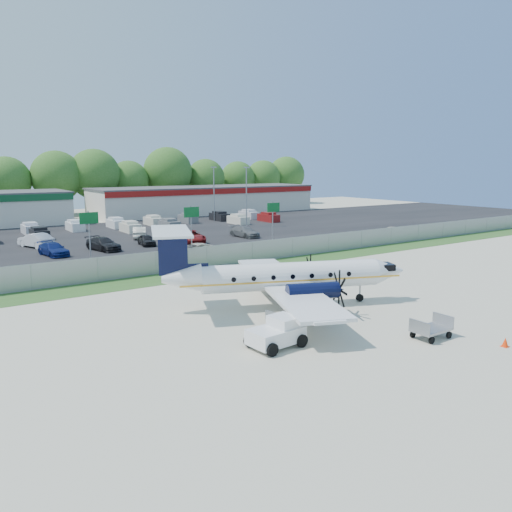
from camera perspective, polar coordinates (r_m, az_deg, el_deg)
ground at (r=34.84m, az=5.58°, el=-5.19°), size 170.00×170.00×0.00m
grass_verge at (r=44.44m, az=-4.36°, el=-1.76°), size 170.00×4.00×0.02m
access_road at (r=50.52m, az=-8.32°, el=-0.37°), size 170.00×8.00×0.02m
parking_lot at (r=69.80m, az=-15.91°, el=2.28°), size 170.00×32.00×0.02m
perimeter_fence at (r=45.96m, az=-5.62°, el=-0.12°), size 120.00×0.06×1.99m
building_east at (r=100.01m, az=-5.76°, el=6.44°), size 44.40×12.40×5.24m
sign_left at (r=50.81m, az=-18.53°, el=3.37°), size 1.80×0.26×5.00m
sign_mid at (r=54.79m, az=-7.39°, el=4.28°), size 1.80×0.26×5.00m
sign_right at (r=60.53m, az=1.97°, el=4.93°), size 1.80×0.26×5.00m
light_pole_ne at (r=76.20m, az=-1.10°, el=7.26°), size 0.90×0.35×9.09m
light_pole_se at (r=84.74m, az=-4.83°, el=7.53°), size 0.90×0.35×9.09m
tree_line at (r=102.46m, az=-21.98°, el=4.36°), size 112.00×6.00×14.00m
aircraft at (r=33.11m, az=3.39°, el=-2.31°), size 17.27×16.79×5.33m
pushback_tug at (r=26.18m, az=2.49°, el=-8.75°), size 2.97×2.24×1.53m
baggage_cart_near at (r=29.91m, az=2.94°, el=-6.93°), size 1.88×1.32×0.90m
baggage_cart_far at (r=29.03m, az=19.39°, el=-7.83°), size 2.20×1.36×1.15m
cone_nose at (r=47.04m, az=15.22°, el=-1.10°), size 0.41×0.41×0.58m
cone_port_wing at (r=29.27m, az=26.59°, el=-8.81°), size 0.35×0.35×0.50m
cone_starboard_wing at (r=42.39m, az=-1.30°, el=-1.95°), size 0.42×0.42×0.59m
road_car_west at (r=45.03m, az=-25.55°, el=-2.61°), size 4.58×3.03×1.45m
road_car_mid at (r=51.99m, az=-6.92°, el=-0.05°), size 5.07×2.87×1.34m
road_car_east at (r=67.91m, az=15.48°, el=2.08°), size 5.23×3.38×1.41m
parked_car_a at (r=56.14m, az=-22.10°, el=0.03°), size 2.67×4.95×1.36m
parked_car_b at (r=57.77m, az=-17.01°, el=0.61°), size 3.17×5.33×1.45m
parked_car_c at (r=60.14m, az=-12.39°, el=1.19°), size 2.00×3.96×1.29m
parked_car_d at (r=61.67m, az=-7.35°, el=1.57°), size 3.15×5.52×1.45m
parked_car_e at (r=65.70m, az=-1.33°, el=2.18°), size 2.33×5.10×1.45m
parked_car_f at (r=62.68m, az=-23.81°, el=0.91°), size 3.39×5.32×1.66m
parked_car_g at (r=66.33m, az=-13.14°, el=1.99°), size 3.13×4.81×1.50m
far_parking_rows at (r=74.53m, az=-17.13°, el=2.70°), size 56.00×10.00×1.60m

